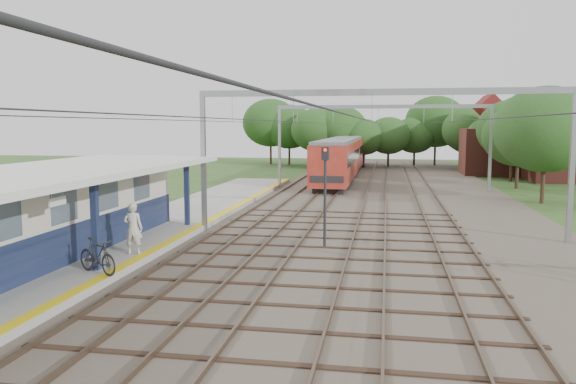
# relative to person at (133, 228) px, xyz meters

# --- Properties ---
(ground) EXTENTS (160.00, 160.00, 0.00)m
(ground) POSITION_rel_person_xyz_m (5.71, -8.50, -1.36)
(ground) COLOR #2D4C1E
(ground) RESTS_ON ground
(ballast_bed) EXTENTS (18.00, 90.00, 0.10)m
(ballast_bed) POSITION_rel_person_xyz_m (9.71, 21.50, -1.31)
(ballast_bed) COLOR #473D33
(ballast_bed) RESTS_ON ground
(platform) EXTENTS (5.00, 52.00, 0.35)m
(platform) POSITION_rel_person_xyz_m (-1.79, 5.50, -1.18)
(platform) COLOR gray
(platform) RESTS_ON ground
(yellow_stripe) EXTENTS (0.45, 52.00, 0.01)m
(yellow_stripe) POSITION_rel_person_xyz_m (0.46, 5.50, -1.00)
(yellow_stripe) COLOR yellow
(yellow_stripe) RESTS_ON platform
(station_building) EXTENTS (3.41, 18.00, 3.40)m
(station_building) POSITION_rel_person_xyz_m (-3.17, -1.50, 0.69)
(station_building) COLOR beige
(station_building) RESTS_ON platform
(canopy) EXTENTS (6.40, 20.00, 3.44)m
(canopy) POSITION_rel_person_xyz_m (-2.06, -2.50, 2.29)
(canopy) COLOR #131D3D
(canopy) RESTS_ON platform
(rail_tracks) EXTENTS (11.80, 88.00, 0.15)m
(rail_tracks) POSITION_rel_person_xyz_m (7.21, 21.50, -1.18)
(rail_tracks) COLOR brown
(rail_tracks) RESTS_ON ballast_bed
(catenary_system) EXTENTS (17.22, 88.00, 7.00)m
(catenary_system) POSITION_rel_person_xyz_m (9.10, 16.78, 4.15)
(catenary_system) COLOR gray
(catenary_system) RESTS_ON ground
(tree_band) EXTENTS (31.72, 30.88, 8.82)m
(tree_band) POSITION_rel_person_xyz_m (9.55, 48.62, 3.56)
(tree_band) COLOR #382619
(tree_band) RESTS_ON ground
(house_near) EXTENTS (7.00, 6.12, 7.89)m
(house_near) POSITION_rel_person_xyz_m (26.71, 37.50, 1.63)
(house_near) COLOR brown
(house_near) RESTS_ON ground
(house_far) EXTENTS (8.00, 6.12, 8.66)m
(house_far) POSITION_rel_person_xyz_m (21.71, 43.50, 1.88)
(house_far) COLOR brown
(house_far) RESTS_ON ground
(person) EXTENTS (0.80, 0.59, 2.01)m
(person) POSITION_rel_person_xyz_m (0.00, 0.00, 0.00)
(person) COLOR beige
(person) RESTS_ON platform
(bicycle) EXTENTS (2.04, 1.43, 1.21)m
(bicycle) POSITION_rel_person_xyz_m (0.11, -2.99, -0.40)
(bicycle) COLOR black
(bicycle) RESTS_ON platform
(train) EXTENTS (3.04, 37.83, 3.98)m
(train) POSITION_rel_person_xyz_m (5.21, 40.79, 0.86)
(train) COLOR black
(train) RESTS_ON ballast_bed
(signal_post) EXTENTS (0.33, 0.29, 4.41)m
(signal_post) POSITION_rel_person_xyz_m (7.06, 3.65, 1.44)
(signal_post) COLOR black
(signal_post) RESTS_ON ground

